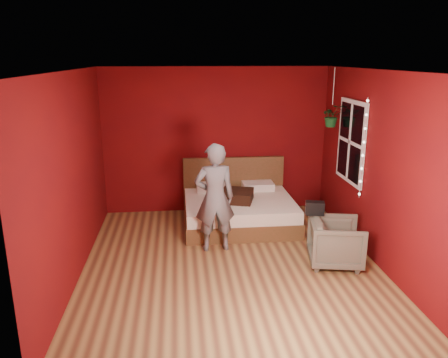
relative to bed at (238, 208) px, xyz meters
The scene contains 10 objects.
floor 1.56m from the bed, 101.93° to the right, with size 4.50×4.50×0.00m, color olive.
room_walls 2.09m from the bed, 101.93° to the right, with size 4.04×4.54×2.62m.
window 2.15m from the bed, 20.27° to the right, with size 0.05×0.97×1.27m.
fairy_lights 2.33m from the bed, 34.95° to the right, with size 0.04×0.04×1.45m.
bed is the anchor object (origin of this frame).
person 1.24m from the bed, 115.99° to the right, with size 0.58×0.38×1.60m, color slate.
armchair 2.00m from the bed, 56.31° to the right, with size 0.68×0.70×0.64m, color #676351.
handbag 1.72m from the bed, 58.19° to the right, with size 0.26×0.13×0.18m, color black.
throw_pillow 0.34m from the bed, 106.04° to the right, with size 0.50×0.50×0.18m, color black.
hanging_plant 2.17m from the bed, ahead, with size 0.35×0.31×0.94m.
Camera 1 is at (-0.67, -5.45, 2.77)m, focal length 35.00 mm.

